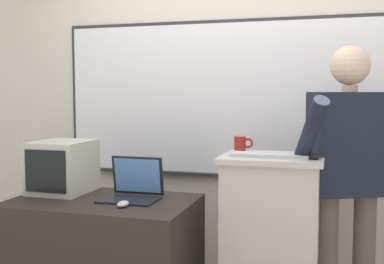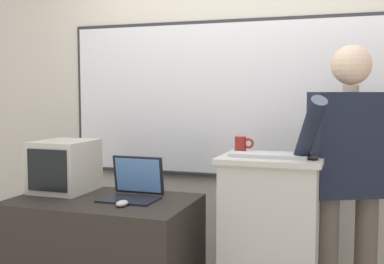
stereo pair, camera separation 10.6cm
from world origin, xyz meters
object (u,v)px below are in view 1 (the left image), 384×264
computer_mouse_by_laptop (123,204)px  computer_mouse_by_keyboard (315,156)px  person_presenter (348,166)px  crt_monitor (62,167)px  lectern_podium (271,243)px  coffee_mug (241,143)px  wireless_keyboard (270,155)px  side_desk (103,261)px  laptop (134,186)px

computer_mouse_by_laptop → computer_mouse_by_keyboard: size_ratio=1.00×
person_presenter → crt_monitor: size_ratio=4.29×
computer_mouse_by_laptop → computer_mouse_by_keyboard: (1.03, 0.23, 0.28)m
computer_mouse_by_laptop → crt_monitor: 0.62m
person_presenter → lectern_podium: bearing=176.1°
coffee_mug → computer_mouse_by_laptop: bearing=-140.1°
lectern_podium → wireless_keyboard: size_ratio=2.39×
wireless_keyboard → computer_mouse_by_keyboard: size_ratio=4.33×
crt_monitor → coffee_mug: size_ratio=3.26×
side_desk → coffee_mug: bearing=24.2°
person_presenter → wireless_keyboard: bearing=-177.7°
laptop → crt_monitor: crt_monitor is taller
laptop → computer_mouse_by_keyboard: computer_mouse_by_keyboard is taller
person_presenter → crt_monitor: bearing=161.1°
lectern_podium → computer_mouse_by_laptop: bearing=-158.6°
person_presenter → laptop: size_ratio=4.96×
side_desk → laptop: bearing=27.3°
laptop → computer_mouse_by_laptop: bearing=-82.4°
wireless_keyboard → crt_monitor: size_ratio=1.11×
side_desk → wireless_keyboard: size_ratio=2.53×
computer_mouse_by_laptop → computer_mouse_by_keyboard: bearing=12.6°
laptop → computer_mouse_by_laptop: size_ratio=3.36×
lectern_podium → laptop: (-0.82, -0.09, 0.31)m
wireless_keyboard → crt_monitor: bearing=179.5°
side_desk → computer_mouse_by_keyboard: bearing=4.5°
wireless_keyboard → computer_mouse_by_laptop: size_ratio=4.33×
crt_monitor → coffee_mug: bearing=11.2°
lectern_podium → crt_monitor: 1.40m
wireless_keyboard → coffee_mug: size_ratio=3.63×
computer_mouse_by_keyboard → coffee_mug: size_ratio=0.84×
person_presenter → computer_mouse_by_laptop: person_presenter is taller
person_presenter → wireless_keyboard: (-0.42, -0.23, 0.08)m
crt_monitor → laptop: bearing=-4.5°
computer_mouse_by_keyboard → crt_monitor: 1.58m
lectern_podium → wireless_keyboard: wireless_keyboard is taller
person_presenter → wireless_keyboard: person_presenter is taller
wireless_keyboard → computer_mouse_by_laptop: 0.87m
side_desk → computer_mouse_by_laptop: computer_mouse_by_laptop is taller
laptop → computer_mouse_by_laptop: laptop is taller
lectern_podium → computer_mouse_by_keyboard: 0.59m
lectern_podium → coffee_mug: 0.62m
wireless_keyboard → computer_mouse_by_laptop: bearing=-162.3°
computer_mouse_by_keyboard → person_presenter: bearing=54.4°
person_presenter → coffee_mug: 0.64m
computer_mouse_by_laptop → crt_monitor: size_ratio=0.26×
side_desk → crt_monitor: size_ratio=2.82×
wireless_keyboard → laptop: bearing=-177.9°
person_presenter → laptop: 1.27m
crt_monitor → lectern_podium: bearing=2.1°
wireless_keyboard → side_desk: bearing=-173.3°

